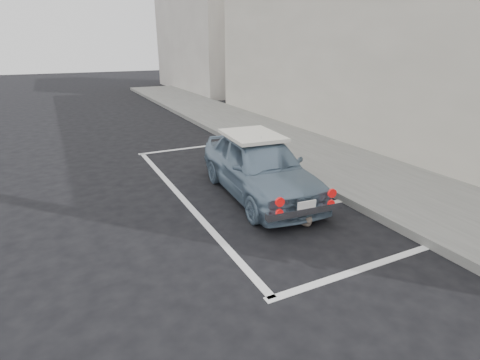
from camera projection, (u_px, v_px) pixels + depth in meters
name	position (u px, v px, depth m)	size (l,w,h in m)	color
ground	(309.00, 260.00, 5.31)	(80.00, 80.00, 0.00)	black
sidewalk	(373.00, 178.00, 8.31)	(2.80, 40.00, 0.15)	slate
shop_building	(419.00, 20.00, 10.12)	(3.50, 18.00, 7.00)	beige
building_far	(204.00, 24.00, 23.40)	(3.50, 10.00, 8.00)	#B8B0A7
pline_rear	(361.00, 269.00, 5.10)	(3.00, 0.12, 0.01)	silver
pline_front	(190.00, 148.00, 10.98)	(3.00, 0.12, 0.01)	silver
pline_side	(182.00, 198.00, 7.46)	(0.12, 7.00, 0.01)	silver
retro_coupe	(259.00, 166.00, 7.42)	(1.71, 3.69, 1.22)	slate
cat	(306.00, 220.00, 6.28)	(0.28, 0.44, 0.24)	#6C6052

